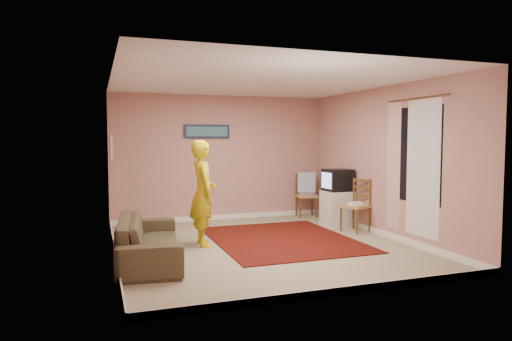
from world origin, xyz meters
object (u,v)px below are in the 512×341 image
object	(u,v)px
tv_cabinet	(337,208)
sofa	(149,239)
person	(203,193)
crt_tv	(338,180)
chair_a	(306,191)
chair_b	(355,199)

from	to	relation	value
tv_cabinet	sofa	size ratio (longest dim) A/B	0.33
person	crt_tv	bearing A→B (deg)	-75.20
chair_a	tv_cabinet	bearing A→B (deg)	-74.89
crt_tv	tv_cabinet	bearing A→B (deg)	0.00
tv_cabinet	crt_tv	world-z (taller)	crt_tv
tv_cabinet	sofa	distance (m)	4.00
chair_a	crt_tv	bearing A→B (deg)	-75.13
chair_b	person	world-z (taller)	person
tv_cabinet	crt_tv	distance (m)	0.56
chair_b	person	bearing A→B (deg)	-106.17
chair_a	chair_b	world-z (taller)	chair_b
crt_tv	chair_a	bearing A→B (deg)	93.18
sofa	crt_tv	bearing A→B (deg)	-63.58
person	chair_b	bearing A→B (deg)	-86.46
sofa	chair_a	bearing A→B (deg)	-48.88
chair_b	sofa	world-z (taller)	chair_b
tv_cabinet	sofa	world-z (taller)	tv_cabinet
crt_tv	person	xyz separation A→B (m)	(-2.82, -0.70, -0.06)
tv_cabinet	chair_a	size ratio (longest dim) A/B	1.35
crt_tv	person	size ratio (longest dim) A/B	0.31
tv_cabinet	person	distance (m)	2.96
chair_a	sofa	xyz separation A→B (m)	(-3.64, -2.55, -0.27)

